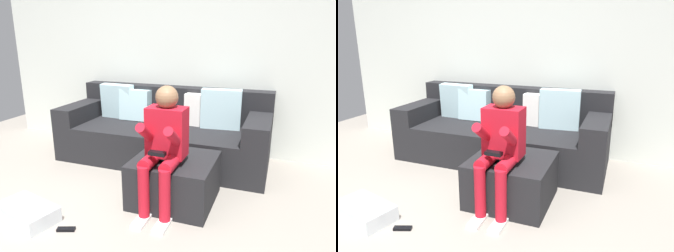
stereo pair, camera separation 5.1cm
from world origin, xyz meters
TOP-DOWN VIEW (x-y plane):
  - wall_back at (0.00, 2.44)m, footprint 5.07×0.10m
  - couch_sectional at (0.06, 1.98)m, footprint 2.48×0.97m
  - ottoman at (0.52, 1.02)m, footprint 0.72×0.68m
  - person_seated at (0.47, 0.85)m, footprint 0.33×0.57m
  - storage_bin at (-0.53, 0.29)m, footprint 0.57×0.40m
  - remote_by_storage_bin at (-0.13, 0.27)m, footprint 0.15×0.09m

SIDE VIEW (x-z plane):
  - remote_by_storage_bin at x=-0.13m, z-range 0.00..0.02m
  - storage_bin at x=-0.53m, z-range 0.00..0.13m
  - ottoman at x=0.52m, z-range 0.00..0.42m
  - couch_sectional at x=0.06m, z-range -0.11..0.78m
  - person_seated at x=0.47m, z-range 0.08..1.17m
  - wall_back at x=0.00m, z-range 0.00..2.47m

